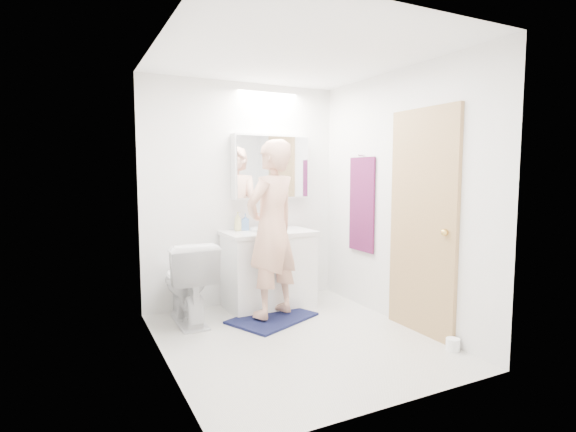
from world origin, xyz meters
TOP-DOWN VIEW (x-y plane):
  - floor at (0.00, 0.00)m, footprint 2.50×2.50m
  - ceiling at (0.00, 0.00)m, footprint 2.50×2.50m
  - wall_back at (0.00, 1.25)m, footprint 2.50×0.00m
  - wall_front at (0.00, -1.25)m, footprint 2.50×0.00m
  - wall_left at (-1.10, 0.00)m, footprint 0.00×2.50m
  - wall_right at (1.10, 0.00)m, footprint 0.00×2.50m
  - vanity_cabinet at (0.17, 0.96)m, footprint 0.90×0.55m
  - countertop at (0.17, 0.96)m, footprint 0.95×0.58m
  - sink_basin at (0.17, 0.99)m, footprint 0.36×0.36m
  - faucet at (0.17, 1.19)m, footprint 0.02×0.02m
  - medicine_cabinet at (0.30, 1.18)m, footprint 0.88×0.14m
  - mirror_panel at (0.30, 1.10)m, footprint 0.84×0.01m
  - toilet at (-0.73, 0.85)m, footprint 0.45×0.79m
  - bath_rug at (0.03, 0.56)m, footprint 0.95×0.82m
  - person at (0.03, 0.56)m, footprint 0.73×0.62m
  - door at (1.08, -0.35)m, footprint 0.04×0.80m
  - door_knob at (1.04, -0.65)m, footprint 0.06×0.06m
  - towel at (1.08, 0.55)m, footprint 0.02×0.42m
  - towel_hook at (1.07, 0.55)m, footprint 0.07×0.02m
  - soap_bottle_a at (-0.11, 1.11)m, footprint 0.11×0.11m
  - soap_bottle_b at (-0.02, 1.15)m, footprint 0.11×0.11m
  - toothbrush_cup at (0.41, 1.12)m, footprint 0.09×0.09m
  - toilet_paper_roll at (1.03, -0.79)m, footprint 0.11×0.11m

SIDE VIEW (x-z plane):
  - floor at x=0.00m, z-range 0.00..0.00m
  - bath_rug at x=0.03m, z-range 0.00..0.02m
  - toilet_paper_roll at x=1.03m, z-range 0.00..0.10m
  - vanity_cabinet at x=0.17m, z-range 0.00..0.78m
  - toilet at x=-0.73m, z-range 0.00..0.80m
  - countertop at x=0.17m, z-range 0.78..0.82m
  - sink_basin at x=0.17m, z-range 0.82..0.85m
  - toothbrush_cup at x=0.41m, z-range 0.82..0.90m
  - person at x=0.03m, z-range 0.05..1.75m
  - faucet at x=0.17m, z-range 0.82..0.98m
  - soap_bottle_b at x=-0.02m, z-range 0.82..1.00m
  - soap_bottle_a at x=-0.11m, z-range 0.82..1.02m
  - door_knob at x=1.04m, z-range 0.92..0.98m
  - door at x=1.08m, z-range 0.00..2.00m
  - towel at x=1.08m, z-range 0.60..1.60m
  - wall_back at x=0.00m, z-range -0.05..2.45m
  - wall_front at x=0.00m, z-range -0.05..2.45m
  - wall_left at x=-1.10m, z-range -0.05..2.45m
  - wall_right at x=1.10m, z-range -0.05..2.45m
  - medicine_cabinet at x=0.30m, z-range 1.15..1.85m
  - mirror_panel at x=0.30m, z-range 1.17..1.83m
  - towel_hook at x=1.07m, z-range 1.61..1.63m
  - ceiling at x=0.00m, z-range 2.40..2.40m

